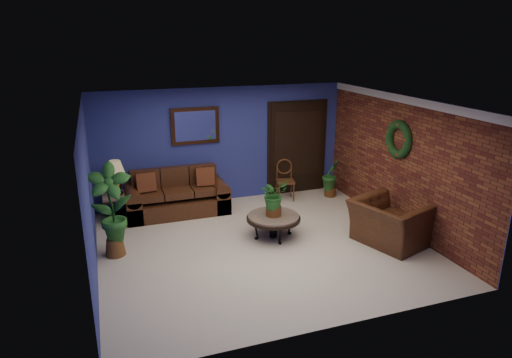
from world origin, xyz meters
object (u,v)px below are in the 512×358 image
object	(u,v)px
end_table	(118,200)
sofa	(177,198)
coffee_table	(273,218)
table_lamp	(115,174)
side_chair	(285,177)
armchair	(390,223)

from	to	relation	value
end_table	sofa	bearing A→B (deg)	1.37
coffee_table	table_lamp	size ratio (longest dim) A/B	1.50
coffee_table	table_lamp	world-z (taller)	table_lamp
side_chair	armchair	distance (m)	2.89
end_table	armchair	size ratio (longest dim) A/B	0.49
sofa	coffee_table	size ratio (longest dim) A/B	2.10
end_table	table_lamp	world-z (taller)	table_lamp
table_lamp	armchair	world-z (taller)	table_lamp
armchair	end_table	bearing A→B (deg)	40.55
end_table	table_lamp	size ratio (longest dim) A/B	0.90
table_lamp	armchair	size ratio (longest dim) A/B	0.54
armchair	coffee_table	bearing A→B (deg)	44.96
sofa	side_chair	xyz separation A→B (m)	(2.45, 0.04, 0.20)
sofa	table_lamp	distance (m)	1.34
side_chair	armchair	world-z (taller)	side_chair
table_lamp	side_chair	distance (m)	3.64
table_lamp	side_chair	bearing A→B (deg)	1.02
side_chair	armchair	size ratio (longest dim) A/B	0.74
sofa	end_table	xyz separation A→B (m)	(-1.17, -0.03, 0.11)
coffee_table	sofa	bearing A→B (deg)	128.93
coffee_table	armchair	bearing A→B (deg)	-26.80
sofa	end_table	world-z (taller)	sofa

